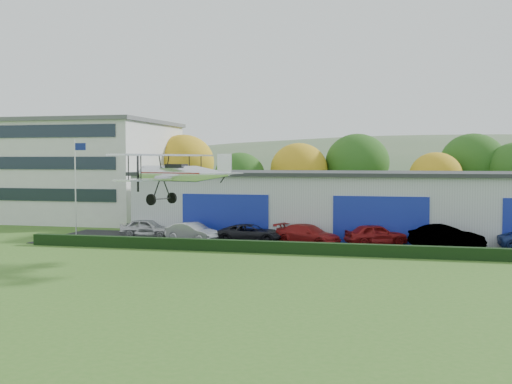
% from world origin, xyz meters
% --- Properties ---
extents(ground, '(300.00, 300.00, 0.00)m').
position_xyz_m(ground, '(0.00, 0.00, 0.00)').
color(ground, '#3A6B22').
rests_on(ground, ground).
extents(apron, '(48.00, 9.00, 0.05)m').
position_xyz_m(apron, '(3.00, 21.00, 0.03)').
color(apron, black).
rests_on(apron, ground).
extents(hedge, '(46.00, 0.60, 0.80)m').
position_xyz_m(hedge, '(3.00, 16.20, 0.40)').
color(hedge, black).
rests_on(hedge, ground).
extents(hangar, '(40.60, 12.60, 5.30)m').
position_xyz_m(hangar, '(5.00, 27.98, 2.66)').
color(hangar, '#B2B7BC').
rests_on(hangar, ground).
extents(office_block, '(20.60, 15.60, 10.40)m').
position_xyz_m(office_block, '(-28.00, 35.00, 5.21)').
color(office_block, silver).
rests_on(office_block, ground).
extents(flagpole, '(1.05, 0.10, 8.00)m').
position_xyz_m(flagpole, '(-19.88, 22.00, 4.78)').
color(flagpole, silver).
rests_on(flagpole, ground).
extents(tree_belt, '(75.70, 13.22, 10.12)m').
position_xyz_m(tree_belt, '(0.85, 40.62, 5.61)').
color(tree_belt, '#3D2614').
rests_on(tree_belt, ground).
extents(distant_hills, '(430.00, 196.00, 56.00)m').
position_xyz_m(distant_hills, '(-4.38, 140.00, -13.05)').
color(distant_hills, '#4C6642').
rests_on(distant_hills, ground).
extents(car_0, '(4.43, 1.82, 1.50)m').
position_xyz_m(car_0, '(-13.37, 21.54, 0.80)').
color(car_0, silver).
rests_on(car_0, apron).
extents(car_1, '(4.70, 3.11, 1.46)m').
position_xyz_m(car_1, '(-8.96, 19.88, 0.78)').
color(car_1, silver).
rests_on(car_1, apron).
extents(car_2, '(5.06, 2.49, 1.38)m').
position_xyz_m(car_2, '(-4.56, 20.58, 0.74)').
color(car_2, black).
rests_on(car_2, apron).
extents(car_3, '(5.54, 4.04, 1.49)m').
position_xyz_m(car_3, '(-0.16, 20.30, 0.80)').
color(car_3, maroon).
rests_on(car_3, apron).
extents(car_4, '(4.90, 3.51, 1.55)m').
position_xyz_m(car_4, '(4.71, 21.35, 0.83)').
color(car_4, maroon).
rests_on(car_4, apron).
extents(car_5, '(5.35, 2.90, 1.67)m').
position_xyz_m(car_5, '(9.62, 20.61, 0.89)').
color(car_5, gray).
rests_on(car_5, apron).
extents(biplane, '(7.24, 8.17, 3.07)m').
position_xyz_m(biplane, '(-6.69, 10.65, 5.57)').
color(biplane, silver).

